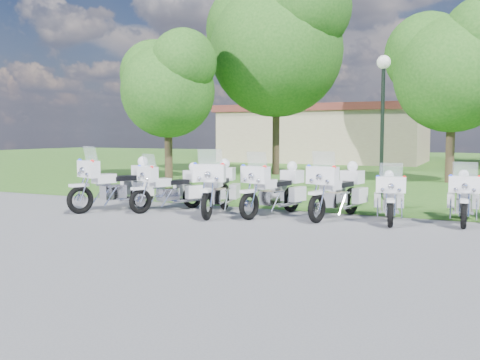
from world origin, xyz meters
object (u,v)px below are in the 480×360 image
at_px(lamp_post, 383,92).
at_px(motorcycle_0, 117,183).
at_px(motorcycle_3, 275,188).
at_px(motorcycle_4, 338,190).
at_px(motorcycle_5, 389,196).
at_px(motorcycle_1, 172,186).
at_px(motorcycle_2, 218,186).
at_px(motorcycle_6, 464,197).

bearing_deg(lamp_post, motorcycle_0, -135.80).
relative_size(motorcycle_3, motorcycle_4, 0.98).
distance_m(motorcycle_5, lamp_post, 5.56).
height_order(motorcycle_1, motorcycle_5, motorcycle_1).
bearing_deg(motorcycle_2, motorcycle_0, -3.26).
xyz_separation_m(motorcycle_1, motorcycle_3, (2.85, 0.38, 0.04)).
bearing_deg(motorcycle_5, motorcycle_0, -1.76).
xyz_separation_m(motorcycle_4, motorcycle_6, (2.85, 0.51, -0.09)).
height_order(motorcycle_3, motorcycle_5, motorcycle_3).
bearing_deg(lamp_post, motorcycle_4, -92.55).
height_order(motorcycle_3, motorcycle_6, motorcycle_3).
height_order(motorcycle_5, motorcycle_6, motorcycle_6).
bearing_deg(motorcycle_2, motorcycle_3, -176.49).
height_order(motorcycle_4, lamp_post, lamp_post).
bearing_deg(motorcycle_3, motorcycle_2, 32.36).
bearing_deg(motorcycle_5, motorcycle_6, -172.52).
bearing_deg(motorcycle_1, motorcycle_6, -146.32).
relative_size(motorcycle_6, lamp_post, 0.48).
distance_m(motorcycle_2, motorcycle_5, 4.29).
distance_m(motorcycle_1, motorcycle_2, 1.43).
bearing_deg(motorcycle_0, motorcycle_4, -145.66).
distance_m(motorcycle_3, lamp_post, 5.90).
distance_m(motorcycle_0, lamp_post, 8.81).
relative_size(motorcycle_4, motorcycle_6, 1.13).
height_order(motorcycle_4, motorcycle_5, motorcycle_4).
distance_m(motorcycle_0, motorcycle_5, 7.15).
relative_size(motorcycle_1, motorcycle_4, 0.88).
xyz_separation_m(motorcycle_1, motorcycle_6, (7.26, 1.17, -0.04)).
height_order(motorcycle_0, motorcycle_5, motorcycle_0).
xyz_separation_m(motorcycle_4, motorcycle_5, (1.25, -0.03, -0.10)).
relative_size(motorcycle_2, motorcycle_5, 1.19).
relative_size(motorcycle_3, motorcycle_6, 1.10).
bearing_deg(motorcycle_3, motorcycle_5, -159.29).
relative_size(motorcycle_0, motorcycle_6, 1.13).
xyz_separation_m(motorcycle_3, motorcycle_4, (1.57, 0.28, 0.01)).
distance_m(motorcycle_0, motorcycle_1, 1.50).
relative_size(motorcycle_0, motorcycle_4, 1.00).
bearing_deg(motorcycle_5, motorcycle_3, -6.11).
relative_size(motorcycle_2, motorcycle_4, 1.02).
bearing_deg(motorcycle_6, motorcycle_4, 6.84).
xyz_separation_m(motorcycle_1, motorcycle_2, (1.43, -0.05, 0.06)).
relative_size(motorcycle_0, motorcycle_5, 1.17).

